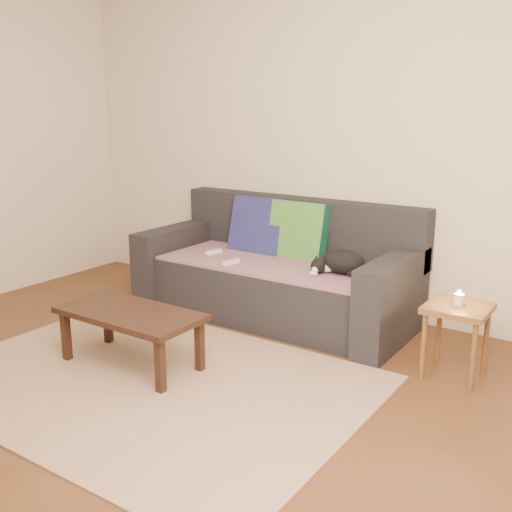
# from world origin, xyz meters

# --- Properties ---
(ground) EXTENTS (4.50, 4.50, 0.00)m
(ground) POSITION_xyz_m (0.00, 0.00, 0.00)
(ground) COLOR brown
(ground) RESTS_ON ground
(back_wall) EXTENTS (4.50, 0.04, 2.60)m
(back_wall) POSITION_xyz_m (0.00, 2.00, 1.30)
(back_wall) COLOR beige
(back_wall) RESTS_ON ground
(sofa) EXTENTS (2.10, 0.94, 0.87)m
(sofa) POSITION_xyz_m (0.00, 1.57, 0.31)
(sofa) COLOR #232328
(sofa) RESTS_ON ground
(throw_blanket) EXTENTS (1.66, 0.74, 0.02)m
(throw_blanket) POSITION_xyz_m (0.00, 1.48, 0.43)
(throw_blanket) COLOR #402648
(throw_blanket) RESTS_ON sofa
(cushion_navy) EXTENTS (0.47, 0.24, 0.49)m
(cushion_navy) POSITION_xyz_m (-0.29, 1.74, 0.63)
(cushion_navy) COLOR #111E49
(cushion_navy) RESTS_ON throw_blanket
(cushion_green) EXTENTS (0.46, 0.21, 0.48)m
(cushion_green) POSITION_xyz_m (0.07, 1.74, 0.63)
(cushion_green) COLOR #0C4F37
(cushion_green) RESTS_ON throw_blanket
(cat) EXTENTS (0.38, 0.30, 0.17)m
(cat) POSITION_xyz_m (0.57, 1.48, 0.52)
(cat) COLOR black
(cat) RESTS_ON throw_blanket
(wii_remote_a) EXTENTS (0.06, 0.15, 0.03)m
(wii_remote_a) POSITION_xyz_m (-0.51, 1.44, 0.46)
(wii_remote_a) COLOR white
(wii_remote_a) RESTS_ON throw_blanket
(wii_remote_b) EXTENTS (0.06, 0.15, 0.03)m
(wii_remote_b) POSITION_xyz_m (-0.21, 1.26, 0.46)
(wii_remote_b) COLOR white
(wii_remote_b) RESTS_ON throw_blanket
(side_table) EXTENTS (0.36, 0.36, 0.44)m
(side_table) POSITION_xyz_m (1.45, 1.23, 0.37)
(side_table) COLOR brown
(side_table) RESTS_ON ground
(candle) EXTENTS (0.06, 0.06, 0.09)m
(candle) POSITION_xyz_m (1.45, 1.23, 0.48)
(candle) COLOR beige
(candle) RESTS_ON side_table
(rug) EXTENTS (2.50, 1.80, 0.01)m
(rug) POSITION_xyz_m (0.00, 0.15, 0.01)
(rug) COLOR #9D876C
(rug) RESTS_ON ground
(coffee_table) EXTENTS (0.91, 0.45, 0.36)m
(coffee_table) POSITION_xyz_m (-0.24, 0.26, 0.32)
(coffee_table) COLOR black
(coffee_table) RESTS_ON rug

